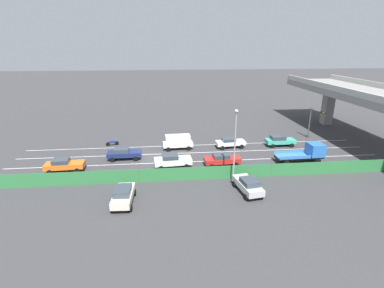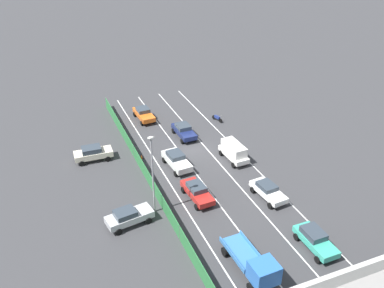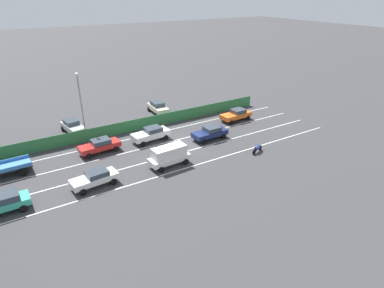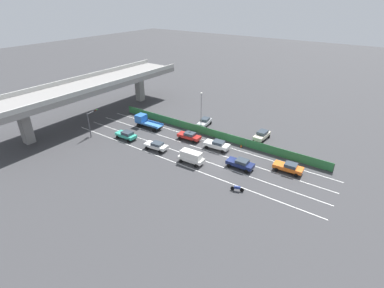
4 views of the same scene
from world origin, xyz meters
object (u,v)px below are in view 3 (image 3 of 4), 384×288
car_sedan_red (100,145)px  traffic_cone (163,125)px  street_lamp (81,101)px  car_hatchback_white (151,134)px  car_sedan_navy (210,132)px  car_van_white (169,155)px  car_taxi_orange (236,114)px  motorcycle (257,149)px  parked_sedan_cream (158,107)px  parked_wagon_silver (73,126)px  car_taxi_teal (2,203)px  car_sedan_white (95,178)px

car_sedan_red → traffic_cone: 10.09m
street_lamp → car_hatchback_white: bearing=-125.4°
car_sedan_navy → car_van_white: bearing=113.7°
car_taxi_orange → motorcycle: bearing=154.9°
car_sedan_red → car_hatchback_white: (-0.16, -6.32, 0.05)m
car_taxi_orange → motorcycle: 10.16m
motorcycle → parked_sedan_cream: bearing=12.2°
parked_wagon_silver → street_lamp: 4.96m
street_lamp → parked_sedan_cream: bearing=-72.5°
car_taxi_orange → traffic_cone: size_ratio=8.24×
car_sedan_navy → car_van_white: car_van_white is taller
car_hatchback_white → parked_sedan_cream: parked_sedan_cream is taller
car_van_white → street_lamp: street_lamp is taller
parked_wagon_silver → motorcycle: bearing=-135.5°
motorcycle → parked_sedan_cream: parked_sedan_cream is taller
car_hatchback_white → street_lamp: (4.75, 6.68, 4.00)m
car_sedan_navy → street_lamp: street_lamp is taller
car_sedan_red → parked_sedan_cream: 14.09m
car_taxi_orange → car_hatchback_white: bearing=89.7°
car_hatchback_white → parked_sedan_cream: size_ratio=1.09×
street_lamp → traffic_cone: bearing=-98.9°
parked_wagon_silver → traffic_cone: size_ratio=8.11×
car_sedan_navy → car_taxi_teal: 23.24m
car_van_white → motorcycle: 10.31m
car_sedan_red → parked_sedan_cream: (8.29, -11.39, 0.08)m
car_sedan_red → car_taxi_teal: 12.26m
car_taxi_teal → parked_wagon_silver: bearing=-32.7°
car_sedan_white → car_sedan_navy: (3.15, -15.31, 0.03)m
motorcycle → parked_wagon_silver: bearing=44.5°
car_sedan_white → street_lamp: bearing=-11.0°
car_sedan_red → car_taxi_teal: size_ratio=1.07×
car_sedan_red → street_lamp: size_ratio=0.57×
car_sedan_white → car_hatchback_white: 11.02m
traffic_cone → car_taxi_orange: bearing=-108.2°
car_sedan_white → street_lamp: size_ratio=0.54×
car_taxi_orange → motorcycle: car_taxi_orange is taller
car_taxi_orange → parked_sedan_cream: parked_sedan_cream is taller
car_taxi_teal → street_lamp: size_ratio=0.53×
parked_sedan_cream → traffic_cone: size_ratio=7.81×
car_hatchback_white → car_taxi_teal: bearing=111.4°
car_sedan_red → traffic_cone: (3.05, -9.60, -0.61)m
car_sedan_navy → street_lamp: (8.13, 13.11, 4.05)m
car_van_white → street_lamp: 13.26m
car_sedan_red → car_taxi_teal: bearing=123.0°
car_sedan_red → parked_wagon_silver: size_ratio=1.03×
car_taxi_orange → car_sedan_red: bearing=89.4°
parked_sedan_cream → car_sedan_navy: bearing=-173.4°
traffic_cone → parked_sedan_cream: bearing=-18.8°
car_taxi_orange → car_taxi_teal: bearing=102.2°
car_van_white → car_sedan_white: bearing=89.0°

